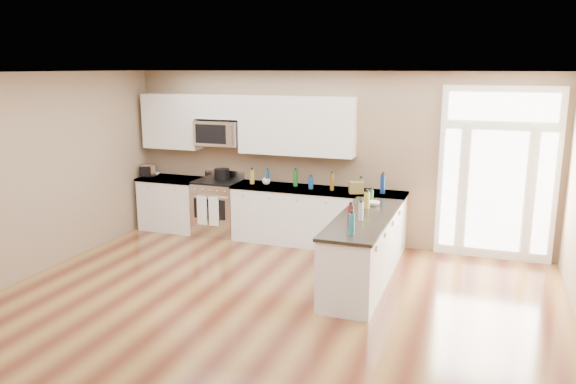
{
  "coord_description": "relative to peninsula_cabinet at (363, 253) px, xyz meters",
  "views": [
    {
      "loc": [
        2.39,
        -4.8,
        2.86
      ],
      "look_at": [
        -0.05,
        2.0,
        1.25
      ],
      "focal_mm": 35.0,
      "sensor_mm": 36.0,
      "label": 1
    }
  ],
  "objects": [
    {
      "name": "back_cabinet_left",
      "position": [
        -3.8,
        1.45,
        0.0
      ],
      "size": [
        1.1,
        0.66,
        0.94
      ],
      "color": "white",
      "rests_on": "ground"
    },
    {
      "name": "toaster_oven",
      "position": [
        -4.25,
        1.46,
        0.61
      ],
      "size": [
        0.32,
        0.29,
        0.22
      ],
      "primitive_type": "cube",
      "rotation": [
        0.0,
        0.0,
        0.43
      ],
      "color": "silver",
      "rests_on": "back_cabinet_left"
    },
    {
      "name": "back_cabinet_right",
      "position": [
        -1.08,
        1.45,
        0.0
      ],
      "size": [
        2.85,
        0.66,
        0.94
      ],
      "color": "white",
      "rests_on": "ground"
    },
    {
      "name": "room_shell",
      "position": [
        -0.93,
        -2.24,
        1.27
      ],
      "size": [
        8.0,
        8.0,
        8.0
      ],
      "color": "#8C7459",
      "rests_on": "ground"
    },
    {
      "name": "bowl_peninsula",
      "position": [
        -0.01,
        0.65,
        0.53
      ],
      "size": [
        0.18,
        0.18,
        0.06
      ],
      "primitive_type": "imported",
      "rotation": [
        0.0,
        0.0,
        -0.02
      ],
      "color": "white",
      "rests_on": "peninsula_cabinet"
    },
    {
      "name": "ground",
      "position": [
        -0.93,
        -2.24,
        -0.43
      ],
      "size": [
        8.0,
        8.0,
        0.0
      ],
      "primitive_type": "plane",
      "color": "#582918"
    },
    {
      "name": "peninsula_cabinet",
      "position": [
        0.0,
        0.0,
        0.0
      ],
      "size": [
        0.69,
        2.32,
        0.94
      ],
      "color": "white",
      "rests_on": "ground"
    },
    {
      "name": "cup_counter",
      "position": [
        -1.98,
        1.48,
        0.56
      ],
      "size": [
        0.14,
        0.14,
        0.1
      ],
      "primitive_type": "imported",
      "rotation": [
        0.0,
        0.0,
        -0.05
      ],
      "color": "white",
      "rests_on": "back_cabinet_right"
    },
    {
      "name": "cardboard_box",
      "position": [
        -0.42,
        1.34,
        0.59
      ],
      "size": [
        0.26,
        0.23,
        0.18
      ],
      "primitive_type": "cube",
      "rotation": [
        0.0,
        0.0,
        0.37
      ],
      "color": "brown",
      "rests_on": "back_cabinet_right"
    },
    {
      "name": "upper_cabinet_right",
      "position": [
        -1.5,
        1.59,
        1.49
      ],
      "size": [
        1.94,
        0.33,
        0.95
      ],
      "primitive_type": "cube",
      "color": "white",
      "rests_on": "room_shell"
    },
    {
      "name": "stockpot",
      "position": [
        -2.85,
        1.57,
        0.62
      ],
      "size": [
        0.32,
        0.32,
        0.2
      ],
      "primitive_type": "cylinder",
      "rotation": [
        0.0,
        0.0,
        -0.25
      ],
      "color": "black",
      "rests_on": "kitchen_range"
    },
    {
      "name": "kitchen_range",
      "position": [
        -2.88,
        1.45,
        0.04
      ],
      "size": [
        0.77,
        0.69,
        1.08
      ],
      "color": "silver",
      "rests_on": "ground"
    },
    {
      "name": "upper_cabinet_left",
      "position": [
        -3.81,
        1.59,
        1.49
      ],
      "size": [
        1.04,
        0.33,
        0.95
      ],
      "primitive_type": "cube",
      "color": "white",
      "rests_on": "room_shell"
    },
    {
      "name": "entry_door",
      "position": [
        1.62,
        1.71,
        0.87
      ],
      "size": [
        1.7,
        0.1,
        2.6
      ],
      "color": "white",
      "rests_on": "ground"
    },
    {
      "name": "microwave",
      "position": [
        -2.88,
        1.56,
        1.33
      ],
      "size": [
        0.78,
        0.41,
        0.42
      ],
      "color": "silver",
      "rests_on": "room_shell"
    },
    {
      "name": "bowl_left",
      "position": [
        -4.2,
        1.58,
        0.53
      ],
      "size": [
        0.22,
        0.22,
        0.04
      ],
      "primitive_type": "imported",
      "rotation": [
        0.0,
        0.0,
        0.38
      ],
      "color": "white",
      "rests_on": "back_cabinet_left"
    },
    {
      "name": "counter_bottles",
      "position": [
        -0.62,
        0.79,
        0.63
      ],
      "size": [
        2.33,
        2.44,
        0.3
      ],
      "color": "#19591E",
      "rests_on": "back_cabinet_right"
    },
    {
      "name": "upper_cabinet_short",
      "position": [
        -2.88,
        1.59,
        1.77
      ],
      "size": [
        0.82,
        0.33,
        0.4
      ],
      "primitive_type": "cube",
      "color": "white",
      "rests_on": "room_shell"
    }
  ]
}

